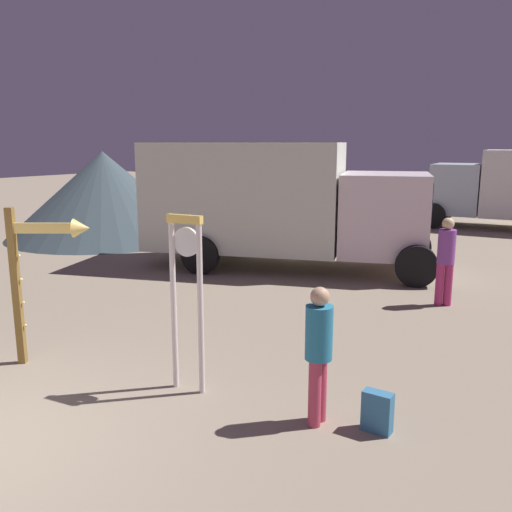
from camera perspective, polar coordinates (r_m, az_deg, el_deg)
The scene contains 7 objects.
standing_clock at distance 6.62m, azimuth -7.28°, elevation -3.17°, with size 0.47×0.14×2.20m.
arrow_sign at distance 7.89m, azimuth -21.54°, elevation -0.29°, with size 1.03×0.75×2.19m.
person_near_clock at distance 5.95m, azimuth 6.58°, elevation -9.62°, with size 0.30×0.30×1.55m.
backpack at distance 6.16m, azimuth 12.62°, elevation -15.66°, with size 0.32×0.20×0.45m.
person_distant at distance 10.77m, azimuth 19.27°, elevation -0.09°, with size 0.32×0.32×1.68m.
box_truck_near at distance 13.36m, azimuth 2.09°, elevation 5.79°, with size 7.34×4.60×3.04m.
dome_tent at distance 18.54m, azimuth -15.59°, elevation 6.25°, with size 6.32×6.32×2.77m.
Camera 1 is at (5.22, -2.46, 3.03)m, focal length 38.18 mm.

